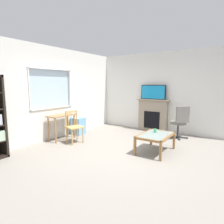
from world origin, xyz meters
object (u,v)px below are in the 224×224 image
(fireplace, at_px, (153,115))
(sippy_cup, at_px, (155,131))
(desk_under_window, at_px, (62,120))
(coffee_table, at_px, (156,137))
(tv, at_px, (153,92))
(office_chair, at_px, (180,121))
(plastic_drawer_unit, at_px, (78,126))
(wooden_chair, at_px, (74,126))

(fireplace, height_order, sippy_cup, fireplace)
(sippy_cup, bearing_deg, fireplace, 24.24)
(desk_under_window, relative_size, coffee_table, 0.81)
(fireplace, height_order, tv, tv)
(coffee_table, bearing_deg, tv, 24.65)
(office_chair, bearing_deg, tv, 65.35)
(fireplace, relative_size, office_chair, 1.13)
(plastic_drawer_unit, xyz_separation_m, office_chair, (1.33, -2.92, 0.28))
(desk_under_window, xyz_separation_m, plastic_drawer_unit, (0.73, 0.05, -0.32))
(plastic_drawer_unit, relative_size, coffee_table, 0.54)
(office_chair, relative_size, coffee_table, 0.99)
(tv, xyz_separation_m, coffee_table, (-2.01, -0.92, -0.98))
(wooden_chair, relative_size, sippy_cup, 10.00)
(coffee_table, bearing_deg, fireplace, 24.45)
(desk_under_window, distance_m, office_chair, 3.54)
(plastic_drawer_unit, distance_m, sippy_cup, 2.69)
(wooden_chair, xyz_separation_m, sippy_cup, (0.73, -2.12, 0.02))
(office_chair, bearing_deg, sippy_cup, 169.96)
(wooden_chair, xyz_separation_m, fireplace, (2.59, -1.28, 0.10))
(desk_under_window, distance_m, fireplace, 3.14)
(desk_under_window, relative_size, office_chair, 0.82)
(wooden_chair, bearing_deg, tv, -26.36)
(tv, relative_size, coffee_table, 0.87)
(coffee_table, bearing_deg, desk_under_window, 101.45)
(fireplace, relative_size, tv, 1.28)
(fireplace, height_order, coffee_table, fireplace)
(desk_under_window, relative_size, wooden_chair, 0.91)
(fireplace, xyz_separation_m, sippy_cup, (-1.86, -0.84, -0.07))
(office_chair, height_order, sippy_cup, office_chair)
(desk_under_window, relative_size, tv, 0.93)
(wooden_chair, distance_m, office_chair, 3.14)
(plastic_drawer_unit, distance_m, tv, 2.81)
(desk_under_window, bearing_deg, sippy_cup, -74.75)
(tv, bearing_deg, plastic_drawer_unit, 134.80)
(fireplace, xyz_separation_m, tv, (-0.02, -0.00, 0.80))
(wooden_chair, xyz_separation_m, coffee_table, (0.56, -2.20, -0.08))
(fireplace, bearing_deg, office_chair, -115.44)
(wooden_chair, relative_size, fireplace, 0.79)
(wooden_chair, height_order, office_chair, office_chair)
(desk_under_window, bearing_deg, tv, -34.95)
(wooden_chair, height_order, sippy_cup, wooden_chair)
(fireplace, relative_size, coffee_table, 1.12)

